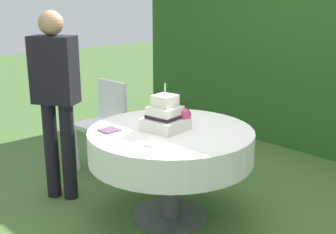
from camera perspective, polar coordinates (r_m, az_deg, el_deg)
name	(u,v)px	position (r m, az deg, el deg)	size (l,w,h in m)	color
ground_plane	(171,216)	(3.61, 0.36, -12.78)	(20.00, 20.00, 0.00)	#476B33
foliage_hedge	(332,24)	(5.18, 20.53, 11.30)	(5.08, 0.69, 2.81)	#28561E
cake_table	(171,146)	(3.36, 0.38, -3.72)	(1.26, 1.26, 0.73)	#4C4C51
wedding_cake	(166,117)	(3.30, -0.22, 0.03)	(0.33, 0.33, 0.36)	silver
serving_plate_near	(154,144)	(3.00, -1.90, -3.52)	(0.12, 0.12, 0.01)	white
serving_plate_far	(168,114)	(3.73, -0.02, 0.38)	(0.11, 0.11, 0.01)	white
napkin_stack	(109,130)	(3.33, -7.63, -1.70)	(0.13, 0.13, 0.01)	#6B4C60
garden_chair	(105,117)	(4.41, -8.16, 0.03)	(0.42, 0.42, 0.89)	white
standing_person	(56,94)	(3.74, -14.36, 2.97)	(0.41, 0.36, 1.60)	black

